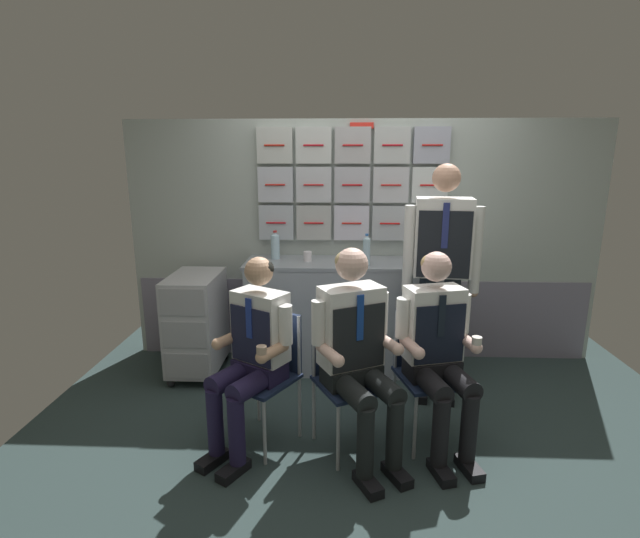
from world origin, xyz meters
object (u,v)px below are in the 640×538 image
Objects in this scene: folding_chair_center at (344,365)px; water_bottle_blue_cap at (367,251)px; crew_member_left at (252,348)px; crew_member_right at (438,344)px; folding_chair_right at (426,359)px; espresso_cup_small at (408,259)px; service_trolley at (196,321)px; folding_chair_left at (269,362)px; crew_member_standing at (441,261)px; crew_member_center at (357,345)px; snack_banana at (355,258)px.

folding_chair_center is 3.25× the size of water_bottle_blue_cap.
crew_member_left is 1.16m from crew_member_right.
espresso_cup_small reaches higher than folding_chair_right.
espresso_cup_small is at bearing 4.10° from service_trolley.
folding_chair_left is 0.49m from folding_chair_center.
service_trolley is 1.27m from crew_member_left.
crew_member_standing reaches higher than folding_chair_right.
crew_member_right reaches higher than service_trolley.
service_trolley is 11.72× the size of espresso_cup_small.
crew_member_standing is (0.64, 0.74, 0.36)m from crew_member_center.
water_bottle_blue_cap is (0.11, 1.13, 0.36)m from crew_member_center.
crew_member_right is at bearing -3.73° from folding_chair_center.
water_bottle_blue_cap reaches higher than snack_banana.
espresso_cup_small is (-0.17, 0.48, -0.09)m from crew_member_standing.
crew_member_left is 0.69× the size of crew_member_standing.
folding_chair_left is 1.00× the size of folding_chair_right.
crew_member_center reaches higher than folding_chair_center.
crew_member_right is at bearing -101.29° from crew_member_standing.
crew_member_standing reaches higher than folding_chair_center.
folding_chair_right is (1.03, 0.08, 0.00)m from folding_chair_left.
crew_member_center reaches higher than folding_chair_left.
folding_chair_right is at bearing -66.81° from snack_banana.
folding_chair_center is 1.29m from espresso_cup_small.
folding_chair_left is 1.09m from crew_member_right.
crew_member_left reaches higher than water_bottle_blue_cap.
crew_member_right is at bearing -87.65° from espresso_cup_small.
espresso_cup_small is at bearing 92.35° from crew_member_right.
folding_chair_center is 1.15m from water_bottle_blue_cap.
crew_member_left is 1.46m from snack_banana.
water_bottle_blue_cap reaches higher than folding_chair_left.
crew_member_center is 1.03× the size of crew_member_right.
espresso_cup_small is at bearing 13.71° from water_bottle_blue_cap.
folding_chair_right is 11.47× the size of espresso_cup_small.
crew_member_center reaches higher than folding_chair_right.
folding_chair_center is 0.61m from crew_member_right.
snack_banana is at bearing 117.45° from water_bottle_blue_cap.
folding_chair_left is at bearing -155.03° from crew_member_standing.
crew_member_left is at bearing -133.38° from espresso_cup_small.
crew_member_center reaches higher than espresso_cup_small.
crew_member_left is 1.46× the size of folding_chair_center.
folding_chair_left is 1.00× the size of folding_chair_center.
folding_chair_right is at bearing 11.06° from crew_member_left.
crew_member_standing is 0.52m from espresso_cup_small.
crew_member_left reaches higher than folding_chair_center.
folding_chair_right is 1.10m from water_bottle_blue_cap.
crew_member_right is at bearing 11.39° from crew_member_center.
folding_chair_center is 1.00× the size of folding_chair_right.
water_bottle_blue_cap is (0.76, 1.09, 0.40)m from crew_member_left.
folding_chair_right is (1.79, -0.83, 0.06)m from service_trolley.
crew_member_center is at bearing -63.22° from folding_chair_center.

